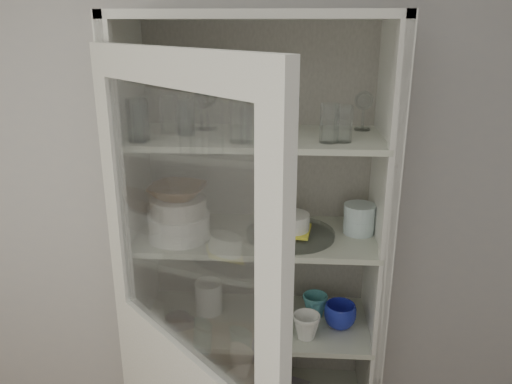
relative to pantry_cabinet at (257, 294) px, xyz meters
The scene contains 30 objects.
wall_back 0.44m from the pantry_cabinet, 140.87° to the left, with size 3.60×0.02×2.60m, color #BBBBBB.
pantry_cabinet is the anchor object (origin of this frame).
tumbler_0 0.92m from the pantry_cabinet, 154.25° to the right, with size 0.08×0.08×0.15m, color silver.
tumbler_1 0.92m from the pantry_cabinet, 151.07° to the right, with size 0.07×0.07×0.15m, color silver.
tumbler_2 0.82m from the pantry_cabinet, 93.17° to the right, with size 0.06×0.06×0.13m, color silver.
tumbler_3 0.82m from the pantry_cabinet, 103.06° to the right, with size 0.07×0.07×0.15m, color silver.
tumbler_4 0.82m from the pantry_cabinet, 71.12° to the right, with size 0.07×0.07×0.13m, color silver.
tumbler_5 0.86m from the pantry_cabinet, 28.73° to the right, with size 0.06×0.06×0.13m, color silver.
tumbler_6 0.85m from the pantry_cabinet, 34.79° to the right, with size 0.07×0.07×0.13m, color silver.
tumbler_7 0.83m from the pantry_cabinet, 161.03° to the right, with size 0.06×0.06×0.13m, color silver.
tumbler_8 0.86m from the pantry_cabinet, behind, with size 0.07×0.07×0.14m, color silver.
tumbler_9 0.83m from the pantry_cabinet, 160.64° to the right, with size 0.07×0.07×0.13m, color silver.
goblet_0 0.83m from the pantry_cabinet, behind, with size 0.07×0.07×0.16m, color silver, non-canonical shape.
goblet_1 0.84m from the pantry_cabinet, behind, with size 0.08×0.08×0.19m, color silver, non-canonical shape.
goblet_2 0.81m from the pantry_cabinet, 17.91° to the left, with size 0.07×0.07×0.16m, color silver, non-canonical shape.
goblet_3 0.90m from the pantry_cabinet, ahead, with size 0.07×0.07×0.16m, color silver, non-canonical shape.
plate_stack_front 0.49m from the pantry_cabinet, 154.71° to the right, with size 0.24×0.24×0.10m, color white.
plate_stack_back 0.50m from the pantry_cabinet, behind, with size 0.22×0.22×0.07m, color white.
cream_bowl 0.56m from the pantry_cabinet, 154.71° to the right, with size 0.21×0.21×0.07m, color beige.
terracotta_bowl 0.61m from the pantry_cabinet, 154.71° to the right, with size 0.21×0.21×0.05m, color brown.
glass_platter 0.37m from the pantry_cabinet, 34.75° to the right, with size 0.35×0.35×0.02m, color silver.
yellow_trivet 0.38m from the pantry_cabinet, 34.75° to the right, with size 0.15×0.15×0.01m, color yellow.
white_ramekin 0.42m from the pantry_cabinet, 34.75° to the right, with size 0.15×0.15×0.06m, color white.
grey_bowl_stack 0.56m from the pantry_cabinet, ahead, with size 0.12×0.12×0.12m, color silver.
mug_blue 0.37m from the pantry_cabinet, 16.28° to the right, with size 0.13×0.13×0.10m, color #1930A3.
mug_teal 0.25m from the pantry_cabinet, ahead, with size 0.11×0.11×0.10m, color teal.
mug_white 0.28m from the pantry_cabinet, 42.17° to the right, with size 0.11×0.11×0.10m, color white.
teal_jar 0.08m from the pantry_cabinet, 43.02° to the right, with size 0.09×0.09×0.11m.
measuring_cups 0.36m from the pantry_cabinet, 156.97° to the right, with size 0.10×0.10×0.04m, color silver.
white_canister 0.21m from the pantry_cabinet, behind, with size 0.12×0.12×0.14m, color white.
Camera 1 is at (0.32, -0.57, 2.05)m, focal length 35.00 mm.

